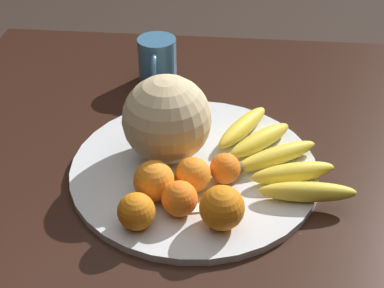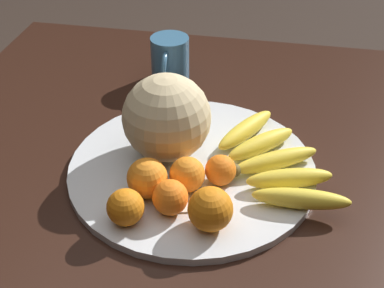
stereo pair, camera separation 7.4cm
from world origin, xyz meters
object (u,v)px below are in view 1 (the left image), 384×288
at_px(produce_tag, 200,207).
at_px(banana_bunch, 272,156).
at_px(orange_back_right, 223,168).
at_px(orange_mid_center, 220,208).
at_px(orange_front_right, 191,175).
at_px(orange_back_left, 177,198).
at_px(kitchen_table, 229,192).
at_px(melon, 165,119).
at_px(ceramic_mug, 156,60).
at_px(orange_front_left, 152,181).
at_px(fruit_bowl, 192,168).
at_px(orange_top_small, 134,211).

bearing_deg(produce_tag, banana_bunch, -146.32).
relative_size(banana_bunch, orange_back_right, 5.20).
bearing_deg(orange_mid_center, orange_front_right, -57.09).
bearing_deg(orange_back_left, orange_back_right, -128.45).
bearing_deg(produce_tag, kitchen_table, -119.53).
relative_size(melon, orange_back_left, 2.73).
xyz_separation_m(orange_front_right, ceramic_mug, (0.12, -0.41, 0.01)).
bearing_deg(orange_back_right, orange_front_left, 24.58).
bearing_deg(orange_front_left, fruit_bowl, -123.08).
xyz_separation_m(orange_front_right, orange_top_small, (0.08, 0.10, -0.00)).
bearing_deg(banana_bunch, orange_back_left, -168.71).
relative_size(kitchen_table, orange_front_right, 20.98).
relative_size(fruit_bowl, banana_bunch, 1.59).
distance_m(orange_front_right, produce_tag, 0.06).
height_order(melon, produce_tag, melon).
bearing_deg(ceramic_mug, produce_tag, 107.56).
bearing_deg(orange_mid_center, melon, -57.81).
bearing_deg(produce_tag, fruit_bowl, -91.56).
relative_size(melon, orange_front_right, 2.61).
relative_size(kitchen_table, ceramic_mug, 10.12).
distance_m(kitchen_table, orange_front_right, 0.20).
relative_size(orange_front_left, produce_tag, 0.81).
bearing_deg(ceramic_mug, orange_front_left, 97.77).
xyz_separation_m(fruit_bowl, produce_tag, (-0.02, 0.11, 0.01)).
distance_m(kitchen_table, orange_front_left, 0.24).
bearing_deg(orange_back_left, orange_front_left, -35.97).
distance_m(orange_front_right, orange_mid_center, 0.10).
xyz_separation_m(orange_front_left, orange_mid_center, (-0.12, 0.06, 0.00)).
distance_m(banana_bunch, produce_tag, 0.18).
height_order(melon, orange_front_left, melon).
xyz_separation_m(kitchen_table, banana_bunch, (-0.08, 0.03, 0.13)).
height_order(banana_bunch, orange_front_left, orange_front_left).
xyz_separation_m(kitchen_table, melon, (0.12, 0.03, 0.19)).
bearing_deg(orange_back_right, orange_mid_center, 89.94).
height_order(melon, orange_back_right, melon).
xyz_separation_m(kitchen_table, orange_front_left, (0.13, 0.15, 0.14)).
bearing_deg(orange_front_right, ceramic_mug, -73.07).
bearing_deg(fruit_bowl, banana_bunch, -172.09).
xyz_separation_m(fruit_bowl, orange_front_left, (0.06, 0.09, 0.04)).
bearing_deg(orange_back_right, banana_bunch, -146.48).
bearing_deg(orange_top_small, orange_back_left, -150.07).
bearing_deg(orange_front_left, orange_mid_center, 154.27).
bearing_deg(melon, produce_tag, 118.73).
relative_size(fruit_bowl, orange_front_right, 7.31).
distance_m(melon, orange_back_right, 0.14).
relative_size(orange_back_left, produce_tag, 0.69).
relative_size(orange_front_left, orange_top_small, 1.15).
height_order(banana_bunch, produce_tag, banana_bunch).
bearing_deg(melon, banana_bunch, 178.00).
bearing_deg(orange_back_left, melon, -75.26).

